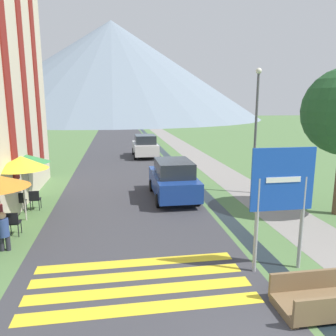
{
  "coord_description": "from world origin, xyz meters",
  "views": [
    {
      "loc": [
        -2.97,
        -3.7,
        4.44
      ],
      "look_at": [
        -0.79,
        10.0,
        1.63
      ],
      "focal_mm": 35.0,
      "sensor_mm": 36.0,
      "label": 1
    }
  ],
  "objects": [
    {
      "name": "cafe_umbrella_rear_green",
      "position": [
        -6.85,
        11.16,
        2.01
      ],
      "size": [
        1.93,
        1.93,
        2.19
      ],
      "color": "#B7B2A8",
      "rests_on": "ground_plane"
    },
    {
      "name": "cafe_chair_near_left",
      "position": [
        -6.81,
        7.16,
        0.51
      ],
      "size": [
        0.4,
        0.4,
        0.85
      ],
      "rotation": [
        0.0,
        0.0,
        -0.0
      ],
      "color": "black",
      "rests_on": "ground_plane"
    },
    {
      "name": "road_sign",
      "position": [
        1.2,
        3.85,
        2.18
      ],
      "size": [
        1.7,
        0.11,
        3.32
      ],
      "color": "#9E9EA3",
      "rests_on": "ground_plane"
    },
    {
      "name": "person_seated_far",
      "position": [
        -6.4,
        6.23,
        0.68
      ],
      "size": [
        0.32,
        0.32,
        1.23
      ],
      "color": "#282833",
      "rests_on": "ground_plane"
    },
    {
      "name": "cafe_chair_far_right",
      "position": [
        -6.93,
        9.87,
        0.51
      ],
      "size": [
        0.4,
        0.4,
        0.85
      ],
      "rotation": [
        0.0,
        0.0,
        0.04
      ],
      "color": "black",
      "rests_on": "ground_plane"
    },
    {
      "name": "streetlamp",
      "position": [
        3.66,
        11.18,
        3.49
      ],
      "size": [
        0.28,
        0.28,
        5.99
      ],
      "color": "#515156",
      "rests_on": "ground_plane"
    },
    {
      "name": "crosswalk_marking",
      "position": [
        -2.5,
        3.76,
        0.01
      ],
      "size": [
        5.44,
        2.54,
        0.01
      ],
      "color": "yellow",
      "rests_on": "ground_plane"
    },
    {
      "name": "parked_car_near",
      "position": [
        -0.4,
        10.9,
        0.91
      ],
      "size": [
        1.94,
        4.25,
        1.82
      ],
      "color": "navy",
      "rests_on": "ground_plane"
    },
    {
      "name": "mountain_distant",
      "position": [
        -3.4,
        89.71,
        12.81
      ],
      "size": [
        79.34,
        79.34,
        25.62
      ],
      "color": "slate",
      "rests_on": "ground_plane"
    },
    {
      "name": "drainage_channel",
      "position": [
        1.2,
        30.0,
        0.0
      ],
      "size": [
        0.6,
        60.0,
        0.0
      ],
      "color": "black",
      "rests_on": "ground_plane"
    },
    {
      "name": "footbridge",
      "position": [
        1.2,
        2.06,
        0.23
      ],
      "size": [
        1.7,
        1.1,
        0.65
      ],
      "color": "brown",
      "rests_on": "ground_plane"
    },
    {
      "name": "cafe_chair_near_right",
      "position": [
        -6.46,
        7.34,
        0.51
      ],
      "size": [
        0.4,
        0.4,
        0.85
      ],
      "rotation": [
        0.0,
        0.0,
        0.44
      ],
      "color": "black",
      "rests_on": "ground_plane"
    },
    {
      "name": "cafe_chair_far_left",
      "position": [
        -6.39,
        10.07,
        0.51
      ],
      "size": [
        0.4,
        0.4,
        0.85
      ],
      "rotation": [
        0.0,
        0.0,
        -0.5
      ],
      "color": "black",
      "rests_on": "ground_plane"
    },
    {
      "name": "footpath",
      "position": [
        3.6,
        30.0,
        0.0
      ],
      "size": [
        2.2,
        60.0,
        0.01
      ],
      "color": "gray",
      "rests_on": "ground_plane"
    },
    {
      "name": "cafe_umbrella_middle_yellow",
      "position": [
        -6.46,
        8.88,
        2.24
      ],
      "size": [
        1.93,
        1.93,
        2.49
      ],
      "color": "#B7B2A8",
      "rests_on": "ground_plane"
    },
    {
      "name": "road",
      "position": [
        -2.5,
        30.0,
        0.0
      ],
      "size": [
        6.4,
        60.0,
        0.01
      ],
      "color": "#38383D",
      "rests_on": "ground_plane"
    },
    {
      "name": "ground_plane",
      "position": [
        0.0,
        20.0,
        0.0
      ],
      "size": [
        160.0,
        160.0,
        0.0
      ],
      "primitive_type": "plane",
      "color": "#517542"
    },
    {
      "name": "parked_car_far",
      "position": [
        -0.65,
        22.8,
        0.91
      ],
      "size": [
        1.98,
        3.99,
        1.82
      ],
      "color": "silver",
      "rests_on": "ground_plane"
    }
  ]
}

